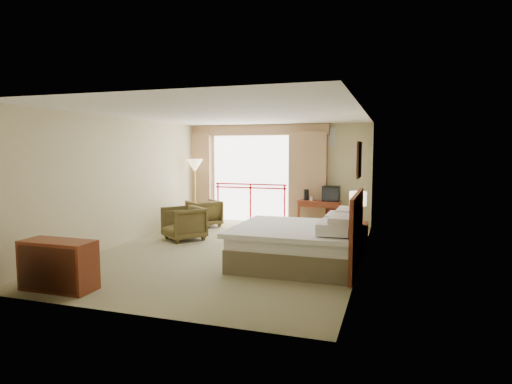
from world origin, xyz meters
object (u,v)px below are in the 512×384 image
(dresser, at_px, (58,265))
(bed, at_px, (300,243))
(nightstand, at_px, (357,238))
(floor_lamp, at_px, (195,168))
(desk, at_px, (320,206))
(armchair_near, at_px, (184,240))
(armchair_far, at_px, (204,226))
(tv, at_px, (331,194))
(wastebasket, at_px, (308,226))
(table_lamp, at_px, (358,199))
(side_table, at_px, (186,219))

(dresser, bearing_deg, bed, 33.89)
(nightstand, distance_m, floor_lamp, 5.22)
(desk, bearing_deg, armchair_near, -132.26)
(desk, xyz_separation_m, armchair_far, (-2.91, -0.83, -0.55))
(dresser, bearing_deg, tv, 58.72)
(bed, height_order, wastebasket, bed)
(tv, height_order, armchair_near, tv)
(wastebasket, xyz_separation_m, floor_lamp, (-3.25, 0.35, 1.37))
(armchair_far, bearing_deg, floor_lamp, -97.00)
(desk, bearing_deg, bed, -81.18)
(nightstand, bearing_deg, armchair_far, 154.96)
(nightstand, height_order, tv, tv)
(nightstand, bearing_deg, armchair_near, 176.90)
(nightstand, relative_size, floor_lamp, 0.34)
(floor_lamp, bearing_deg, table_lamp, -25.33)
(table_lamp, xyz_separation_m, floor_lamp, (-4.57, 2.16, 0.46))
(bed, bearing_deg, nightstand, 53.52)
(wastebasket, height_order, floor_lamp, floor_lamp)
(nightstand, height_order, wastebasket, nightstand)
(armchair_far, xyz_separation_m, floor_lamp, (-0.49, 0.50, 1.51))
(nightstand, bearing_deg, dresser, -139.60)
(side_table, bearing_deg, armchair_near, -65.55)
(nightstand, relative_size, table_lamp, 1.02)
(nightstand, distance_m, side_table, 4.27)
(bed, distance_m, floor_lamp, 5.14)
(nightstand, relative_size, tv, 1.38)
(armchair_far, height_order, dresser, dresser)
(dresser, bearing_deg, armchair_far, 87.06)
(bed, height_order, armchair_far, bed)
(nightstand, distance_m, dresser, 5.32)
(floor_lamp, height_order, dresser, floor_lamp)
(armchair_near, bearing_deg, dresser, -53.34)
(bed, height_order, side_table, bed)
(wastebasket, bearing_deg, table_lamp, -53.91)
(tv, bearing_deg, nightstand, -74.30)
(armchair_near, relative_size, dresser, 0.76)
(nightstand, relative_size, desk, 0.55)
(armchair_near, bearing_deg, nightstand, 37.56)
(floor_lamp, relative_size, dresser, 1.62)
(bed, xyz_separation_m, side_table, (-3.30, 2.06, -0.05))
(desk, bearing_deg, floor_lamp, -170.01)
(tv, relative_size, side_table, 0.90)
(bed, height_order, dresser, bed)
(tv, bearing_deg, table_lamp, -73.93)
(wastebasket, relative_size, armchair_far, 0.38)
(bed, relative_size, desk, 1.97)
(armchair_far, xyz_separation_m, dresser, (0.16, -5.32, 0.36))
(tv, bearing_deg, desk, 166.52)
(desk, bearing_deg, table_lamp, -60.55)
(desk, distance_m, wastebasket, 0.81)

